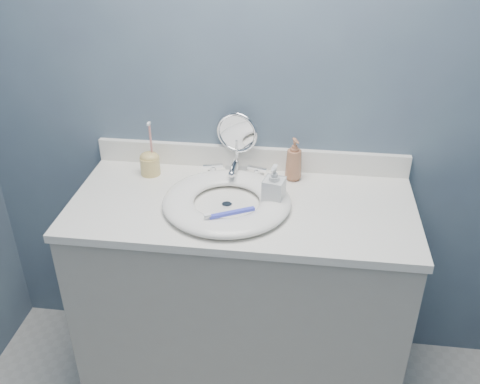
% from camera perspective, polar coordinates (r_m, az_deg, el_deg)
% --- Properties ---
extents(back_wall, '(2.20, 0.02, 2.40)m').
position_cam_1_polar(back_wall, '(2.00, 1.25, 10.88)').
color(back_wall, '#49586E').
rests_on(back_wall, ground).
extents(vanity_cabinet, '(1.20, 0.55, 0.85)m').
position_cam_1_polar(vanity_cabinet, '(2.17, 0.20, -11.41)').
color(vanity_cabinet, '#ADA99E').
rests_on(vanity_cabinet, ground).
extents(countertop, '(1.22, 0.57, 0.03)m').
position_cam_1_polar(countertop, '(1.90, 0.22, -1.50)').
color(countertop, white).
rests_on(countertop, vanity_cabinet).
extents(backsplash, '(1.22, 0.02, 0.09)m').
position_cam_1_polar(backsplash, '(2.10, 1.13, 3.68)').
color(backsplash, white).
rests_on(backsplash, countertop).
extents(basin, '(0.45, 0.45, 0.04)m').
position_cam_1_polar(basin, '(1.86, -1.42, -0.99)').
color(basin, white).
rests_on(basin, countertop).
extents(drain, '(0.04, 0.04, 0.01)m').
position_cam_1_polar(drain, '(1.87, -1.41, -1.38)').
color(drain, silver).
rests_on(drain, countertop).
extents(faucet, '(0.25, 0.13, 0.07)m').
position_cam_1_polar(faucet, '(2.03, -0.59, 2.11)').
color(faucet, silver).
rests_on(faucet, countertop).
extents(makeup_mirror, '(0.16, 0.09, 0.24)m').
position_cam_1_polar(makeup_mirror, '(2.05, -0.33, 5.65)').
color(makeup_mirror, silver).
rests_on(makeup_mirror, countertop).
extents(soap_bottle_amber, '(0.08, 0.08, 0.17)m').
position_cam_1_polar(soap_bottle_amber, '(2.01, 5.78, 3.49)').
color(soap_bottle_amber, '#A26849').
rests_on(soap_bottle_amber, countertop).
extents(soap_bottle_clear, '(0.08, 0.09, 0.16)m').
position_cam_1_polar(soap_bottle_clear, '(1.84, 3.64, 0.63)').
color(soap_bottle_clear, silver).
rests_on(soap_bottle_clear, countertop).
extents(toothbrush_holder, '(0.08, 0.08, 0.22)m').
position_cam_1_polar(toothbrush_holder, '(2.08, -9.58, 3.14)').
color(toothbrush_holder, '#D3B769').
rests_on(toothbrush_holder, countertop).
extents(toothbrush_lying, '(0.16, 0.09, 0.02)m').
position_cam_1_polar(toothbrush_lying, '(1.75, -1.05, -2.27)').
color(toothbrush_lying, '#3E48DD').
rests_on(toothbrush_lying, basin).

